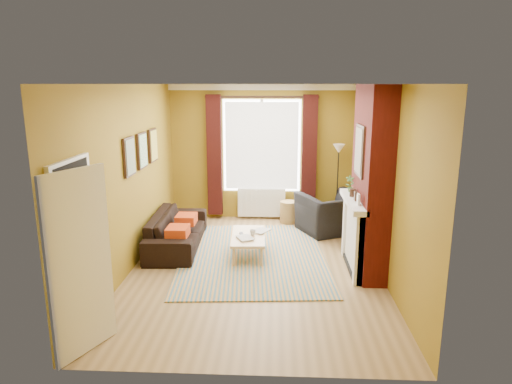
% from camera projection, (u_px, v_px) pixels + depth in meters
% --- Properties ---
extents(ground, '(5.50, 5.50, 0.00)m').
position_uv_depth(ground, '(255.00, 267.00, 7.17)').
color(ground, olive).
rests_on(ground, ground).
extents(room_walls, '(3.82, 5.54, 2.83)m').
position_uv_depth(room_walls, '(297.00, 177.00, 7.09)').
color(room_walls, olive).
rests_on(room_walls, ground).
extents(striped_rug, '(2.59, 3.44, 0.02)m').
position_uv_depth(striped_rug, '(253.00, 256.00, 7.60)').
color(striped_rug, '#32698B').
rests_on(striped_rug, ground).
extents(sofa, '(0.89, 2.09, 0.60)m').
position_uv_depth(sofa, '(177.00, 230.00, 8.00)').
color(sofa, black).
rests_on(sofa, ground).
extents(armchair, '(1.49, 1.42, 0.76)m').
position_uv_depth(armchair, '(332.00, 213.00, 8.77)').
color(armchair, black).
rests_on(armchair, ground).
extents(coffee_table, '(0.59, 1.11, 0.36)m').
position_uv_depth(coffee_table, '(248.00, 237.00, 7.57)').
color(coffee_table, tan).
rests_on(coffee_table, ground).
extents(wicker_stool, '(0.47, 0.47, 0.45)m').
position_uv_depth(wicker_stool, '(289.00, 212.00, 9.43)').
color(wicker_stool, olive).
rests_on(wicker_stool, ground).
extents(floor_lamp, '(0.27, 0.27, 1.64)m').
position_uv_depth(floor_lamp, '(338.00, 161.00, 9.13)').
color(floor_lamp, black).
rests_on(floor_lamp, ground).
extents(book_a, '(0.33, 0.37, 0.03)m').
position_uv_depth(book_a, '(238.00, 239.00, 7.32)').
color(book_a, '#999999').
rests_on(book_a, coffee_table).
extents(book_b, '(0.37, 0.40, 0.02)m').
position_uv_depth(book_b, '(255.00, 230.00, 7.80)').
color(book_b, '#999999').
rests_on(book_b, coffee_table).
extents(mug, '(0.13, 0.13, 0.09)m').
position_uv_depth(mug, '(253.00, 233.00, 7.53)').
color(mug, '#999999').
rests_on(mug, coffee_table).
extents(tv_remote, '(0.08, 0.17, 0.02)m').
position_uv_depth(tv_remote, '(242.00, 234.00, 7.57)').
color(tv_remote, '#242426').
rests_on(tv_remote, coffee_table).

